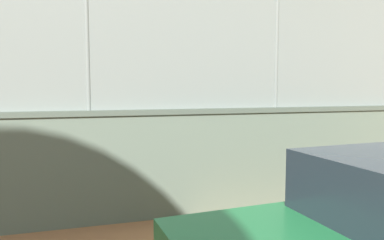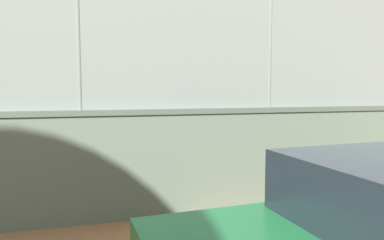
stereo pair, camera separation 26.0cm
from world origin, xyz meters
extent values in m
plane|color=#A36B42|center=(0.00, 0.00, 0.00)|extent=(260.00, 260.00, 0.00)
cube|color=slate|center=(-1.47, 10.84, 0.82)|extent=(31.42, 0.55, 1.63)
cube|color=#4D594D|center=(-1.47, 10.84, 1.67)|extent=(31.42, 0.61, 0.08)
cube|color=gray|center=(-1.47, 10.84, 2.71)|extent=(30.79, 0.30, 1.99)
cylinder|color=gray|center=(-1.47, 10.84, 2.71)|extent=(0.07, 0.07, 1.99)
cylinder|color=gray|center=(1.61, 10.86, 2.71)|extent=(0.07, 0.07, 1.99)
cylinder|color=#591919|center=(-4.57, 1.28, 0.36)|extent=(0.16, 0.16, 0.73)
cylinder|color=#591919|center=(-4.56, 1.08, 0.36)|extent=(0.16, 0.16, 0.73)
cylinder|color=beige|center=(-4.56, 1.18, 1.00)|extent=(0.36, 0.36, 0.54)
cylinder|color=brown|center=(-4.63, 1.46, 1.10)|extent=(0.52, 0.12, 0.16)
cylinder|color=brown|center=(-4.85, 0.88, 1.10)|extent=(0.52, 0.12, 0.16)
sphere|color=brown|center=(-4.56, 1.18, 1.37)|extent=(0.21, 0.21, 0.21)
cylinder|color=navy|center=(-4.56, 1.18, 1.46)|extent=(0.23, 0.23, 0.05)
cylinder|color=black|center=(-5.03, 0.87, 1.10)|extent=(0.30, 0.05, 0.04)
ellipsoid|color=#333338|center=(-5.25, 0.86, 1.10)|extent=(0.30, 0.05, 0.24)
cylinder|color=#B2B2B2|center=(4.46, 2.08, 0.40)|extent=(0.20, 0.20, 0.81)
cylinder|color=#B2B2B2|center=(4.54, 2.26, 0.40)|extent=(0.20, 0.20, 0.81)
cylinder|color=#3372B2|center=(4.50, 2.17, 1.10)|extent=(0.45, 0.45, 0.60)
cylinder|color=brown|center=(4.43, 1.87, 1.22)|extent=(0.56, 0.30, 0.17)
sphere|color=brown|center=(4.50, 2.17, 1.52)|extent=(0.23, 0.23, 0.23)
cylinder|color=black|center=(4.50, 2.17, 1.61)|extent=(0.31, 0.31, 0.05)
cylinder|color=#B2B2B2|center=(-4.90, -0.96, 0.40)|extent=(0.21, 0.21, 0.79)
cylinder|color=#B2B2B2|center=(-4.78, -0.80, 0.40)|extent=(0.21, 0.21, 0.79)
cylinder|color=white|center=(-4.84, -0.88, 1.08)|extent=(0.48, 0.48, 0.58)
cylinder|color=#D8AD84|center=(-4.99, -1.14, 1.20)|extent=(0.49, 0.42, 0.17)
cylinder|color=#D8AD84|center=(-4.42, -0.83, 1.20)|extent=(0.49, 0.42, 0.17)
sphere|color=#D8AD84|center=(-4.84, -0.88, 1.49)|extent=(0.22, 0.22, 0.22)
cylinder|color=red|center=(-4.84, -0.88, 1.58)|extent=(0.33, 0.33, 0.05)
cylinder|color=black|center=(-4.28, -0.95, 1.20)|extent=(0.26, 0.22, 0.04)
ellipsoid|color=#333338|center=(-4.11, -1.08, 1.20)|extent=(0.25, 0.21, 0.24)
sphere|color=white|center=(-4.19, 2.85, 0.04)|extent=(0.07, 0.07, 0.07)
camera|label=1|loc=(1.61, 16.38, 2.04)|focal=33.71mm
camera|label=2|loc=(1.36, 16.45, 2.04)|focal=33.71mm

